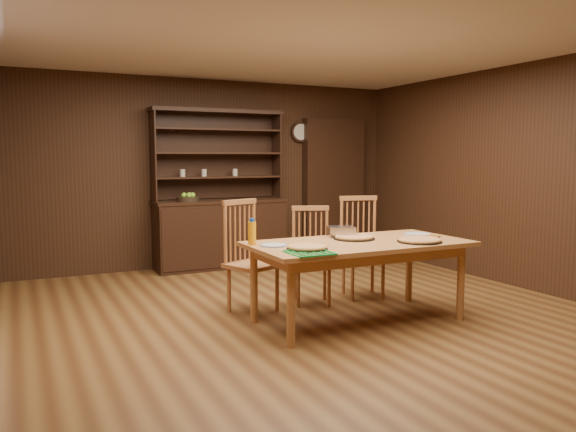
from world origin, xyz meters
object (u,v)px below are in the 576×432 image
chair_left (247,252)px  chair_right (361,243)px  juice_bottle (252,233)px  dining_table (359,250)px  chair_center (311,252)px  china_hutch (220,225)px

chair_left → chair_right: bearing=-20.4°
chair_left → juice_bottle: size_ratio=4.70×
chair_left → chair_right: chair_left is taller
dining_table → chair_left: 1.13m
dining_table → chair_center: size_ratio=1.99×
chair_left → juice_bottle: (-0.17, -0.54, 0.27)m
chair_left → chair_center: (0.73, 0.02, -0.05)m
chair_right → juice_bottle: size_ratio=4.65×
dining_table → chair_right: (0.58, 0.84, -0.09)m
china_hutch → chair_right: bearing=-68.4°
dining_table → chair_right: size_ratio=1.84×
chair_center → dining_table: bearing=-64.9°
china_hutch → chair_right: 2.36m
dining_table → juice_bottle: juice_bottle is taller
chair_left → chair_right: (1.37, 0.04, -0.01)m
juice_bottle → chair_right: bearing=20.7°
chair_center → chair_right: (0.63, 0.02, 0.05)m
chair_left → chair_center: 0.74m
chair_left → juice_bottle: bearing=-129.3°
china_hutch → chair_center: 2.23m
china_hutch → chair_left: 2.29m
dining_table → chair_center: chair_center is taller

